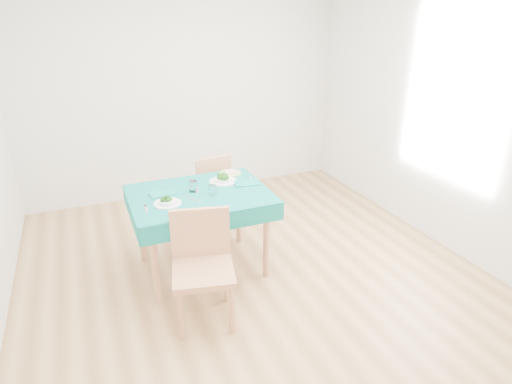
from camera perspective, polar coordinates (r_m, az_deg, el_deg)
name	(u,v)px	position (r m, az deg, el deg)	size (l,w,h in m)	color
room_shell	(256,133)	(3.32, 0.00, 7.92)	(4.02, 4.52, 2.73)	olive
table	(202,232)	(3.89, -7.25, -5.29)	(1.18, 0.90, 0.76)	#096A63
chair_near	(202,256)	(3.18, -7.17, -8.43)	(0.45, 0.49, 1.13)	#B77C56
chair_far	(208,186)	(4.61, -6.41, 0.76)	(0.38, 0.42, 0.95)	#B77C56
bowl_near	(167,200)	(3.55, -11.73, -1.10)	(0.23, 0.23, 0.07)	white
bowl_far	(223,178)	(3.94, -4.42, 1.87)	(0.25, 0.25, 0.08)	white
fork_near	(146,209)	(3.51, -14.43, -2.18)	(0.02, 0.16, 0.00)	silver
knife_near	(193,199)	(3.61, -8.36, -0.95)	(0.02, 0.23, 0.00)	silver
fork_far	(197,189)	(3.81, -7.88, 0.40)	(0.02, 0.19, 0.00)	silver
knife_far	(251,181)	(3.96, -0.67, 1.50)	(0.02, 0.21, 0.00)	silver
napkin_near	(162,194)	(3.76, -12.41, -0.23)	(0.20, 0.14, 0.01)	#0E766C
napkin_far	(247,183)	(3.90, -1.26, 1.21)	(0.22, 0.15, 0.01)	#0E766C
tumbler_center	(193,186)	(3.76, -8.39, 0.79)	(0.07, 0.07, 0.10)	white
tumbler_side	(212,190)	(3.67, -5.82, 0.29)	(0.07, 0.07, 0.08)	white
side_plate	(230,173)	(4.15, -3.43, 2.54)	(0.21, 0.21, 0.01)	#ADCE64
bread_slice	(230,172)	(4.14, -3.43, 2.71)	(0.11, 0.11, 0.02)	beige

